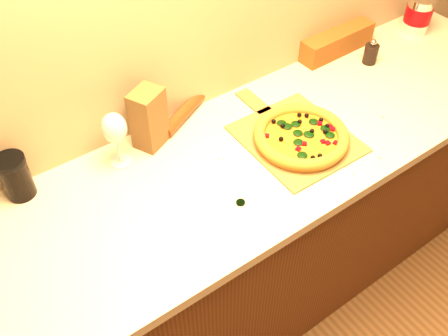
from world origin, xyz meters
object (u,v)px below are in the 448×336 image
Objects in this scene: wine_glass at (115,129)px; pizza_peel at (293,136)px; pepper_grinder at (371,53)px; pizza at (301,136)px; dark_jar at (16,177)px; rolling_pin at (183,113)px; coffee_canister at (418,15)px.

pizza_peel is at bearing -23.59° from wine_glass.
pepper_grinder reaches higher than pizza_peel.
wine_glass is at bearing 157.45° from pizza_peel.
dark_jar reaches higher than pizza.
rolling_pin is at bearing 1.48° from dark_jar.
dark_jar is at bearing -178.52° from rolling_pin.
pizza is (-0.00, -0.04, 0.03)m from pizza_peel.
pizza is 1.02× the size of rolling_pin.
rolling_pin is 0.61m from dark_jar.
pepper_grinder is (0.56, 0.20, 0.02)m from pizza.
pizza is 0.43m from rolling_pin.
rolling_pin is at bearing 130.95° from pizza_peel.
coffee_canister reaches higher than pizza_peel.
dark_jar is (-0.32, 0.06, -0.07)m from wine_glass.
coffee_canister is (0.91, 0.26, 0.05)m from pizza.
dark_jar is at bearing 162.24° from pizza_peel.
pizza is 0.60m from pepper_grinder.
rolling_pin is at bearing 126.86° from pizza.
pepper_grinder is 1.44m from dark_jar.
pizza is at bearing -160.04° from pepper_grinder.
rolling_pin is (-0.26, 0.31, 0.02)m from pizza_peel.
dark_jar reaches higher than rolling_pin.
coffee_canister is at bearing -0.70° from wine_glass.
coffee_canister reaches higher than dark_jar.
pepper_grinder reaches higher than pizza.
wine_glass reaches higher than pizza_peel.
wine_glass is at bearing -9.81° from dark_jar.
coffee_canister is at bearing 14.81° from pizza_peel.
pepper_grinder is at bearing -5.09° from dark_jar.
wine_glass reaches higher than rolling_pin.
rolling_pin reaches higher than pizza_peel.
coffee_canister is 0.77× the size of wine_glass.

